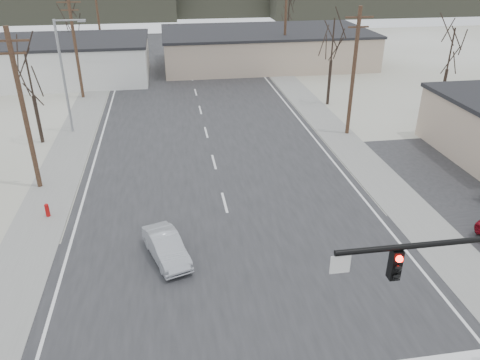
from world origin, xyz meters
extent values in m
plane|color=white|center=(0.00, 0.00, 0.00)|extent=(140.00, 140.00, 0.00)
cube|color=#242427|center=(0.00, 15.00, 0.02)|extent=(18.00, 110.00, 0.05)
cube|color=#242427|center=(0.00, 0.00, 0.02)|extent=(90.00, 10.00, 0.04)
cube|color=gray|center=(-10.60, 20.00, 0.03)|extent=(3.00, 90.00, 0.06)
cube|color=gray|center=(10.60, 20.00, 0.03)|extent=(3.00, 90.00, 0.06)
cylinder|color=black|center=(5.60, -6.20, 6.20)|extent=(8.40, 0.18, 0.18)
cube|color=black|center=(3.30, -6.20, 5.60)|extent=(0.32, 0.30, 1.00)
sphere|color=#FF0C05|center=(3.30, -6.37, 5.92)|extent=(0.22, 0.22, 0.22)
cube|color=silver|center=(1.60, -6.20, 5.80)|extent=(0.60, 0.04, 0.60)
cylinder|color=#A50C0C|center=(-10.20, 8.00, 0.35)|extent=(0.24, 0.24, 0.70)
sphere|color=#A50C0C|center=(-10.20, 8.00, 0.75)|extent=(0.24, 0.24, 0.24)
cube|color=silver|center=(-16.00, 40.00, 2.10)|extent=(22.00, 12.00, 4.20)
cube|color=black|center=(-16.00, 40.00, 4.35)|extent=(22.30, 12.30, 0.30)
cube|color=tan|center=(10.00, 44.00, 2.00)|extent=(26.00, 14.00, 4.00)
cube|color=black|center=(10.00, 44.00, 4.15)|extent=(26.30, 14.30, 0.30)
cylinder|color=#4E3624|center=(-11.50, 12.00, 5.00)|extent=(0.30, 0.30, 10.00)
cube|color=#4E3624|center=(-11.50, 12.00, 9.20)|extent=(2.20, 0.12, 0.12)
cube|color=#4E3624|center=(-11.50, 12.00, 8.50)|extent=(1.60, 0.12, 0.12)
cylinder|color=#4E3624|center=(-11.50, 32.00, 5.00)|extent=(0.30, 0.30, 10.00)
cube|color=#4E3624|center=(-11.50, 32.00, 9.20)|extent=(2.20, 0.12, 0.12)
cube|color=#4E3624|center=(-11.50, 32.00, 8.50)|extent=(1.60, 0.12, 0.12)
cylinder|color=#4E3624|center=(-11.50, 52.00, 5.00)|extent=(0.30, 0.30, 10.00)
cylinder|color=#4E3624|center=(11.50, 18.00, 5.00)|extent=(0.30, 0.30, 10.00)
cube|color=#4E3624|center=(11.50, 18.00, 9.20)|extent=(2.20, 0.12, 0.12)
cube|color=#4E3624|center=(11.50, 18.00, 8.50)|extent=(1.60, 0.12, 0.12)
cylinder|color=#4E3624|center=(11.50, 40.00, 5.00)|extent=(0.30, 0.30, 10.00)
cylinder|color=gray|center=(-11.00, 22.00, 4.50)|extent=(0.20, 0.20, 9.00)
cylinder|color=gray|center=(-10.00, 22.00, 8.90)|extent=(2.00, 0.12, 0.12)
cube|color=gray|center=(-9.00, 22.00, 8.85)|extent=(0.60, 0.25, 0.18)
cylinder|color=black|center=(-13.00, 20.00, 1.88)|extent=(0.28, 0.28, 3.75)
cylinder|color=black|center=(-13.00, 20.00, 5.25)|extent=(0.14, 0.14, 3.75)
cylinder|color=black|center=(12.50, 26.00, 2.12)|extent=(0.28, 0.28, 4.25)
cylinder|color=black|center=(12.50, 26.00, 5.95)|extent=(0.14, 0.14, 4.25)
cylinder|color=black|center=(-14.00, 46.00, 2.25)|extent=(0.28, 0.28, 4.50)
cylinder|color=black|center=(-14.00, 46.00, 6.30)|extent=(0.14, 0.14, 4.50)
cylinder|color=black|center=(15.00, 52.00, 2.00)|extent=(0.28, 0.28, 4.00)
cylinder|color=black|center=(15.00, 52.00, 5.60)|extent=(0.14, 0.14, 4.00)
cylinder|color=black|center=(22.00, 22.00, 2.00)|extent=(0.28, 0.28, 4.00)
cylinder|color=black|center=(22.00, 22.00, 5.60)|extent=(0.14, 0.14, 4.00)
cube|color=#333026|center=(-35.00, 92.00, 3.50)|extent=(70.00, 18.00, 7.00)
cube|color=#333026|center=(50.00, 90.00, 2.75)|extent=(60.00, 18.00, 5.50)
imported|color=#999DA3|center=(-3.55, 2.90, 0.69)|extent=(2.52, 4.17, 1.30)
imported|color=black|center=(-0.71, 42.80, 0.91)|extent=(4.24, 6.40, 1.72)
imported|color=black|center=(-6.89, 55.81, 0.84)|extent=(2.69, 4.90, 1.58)
camera|label=1|loc=(-2.94, -16.47, 13.97)|focal=35.00mm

